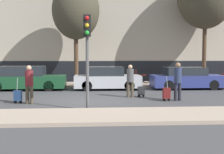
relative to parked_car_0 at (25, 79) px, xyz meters
The scene contains 15 objects.
ground_plane 6.09m from the parked_car_0, 50.83° to the right, with size 80.00×80.00×0.00m, color #424244.
sidewalk_near 9.29m from the parked_car_0, 65.64° to the right, with size 28.00×2.50×0.12m.
sidewalk_far 4.50m from the parked_car_0, 31.13° to the left, with size 28.00×3.00×0.12m.
parked_car_0 is the anchor object (origin of this frame).
parked_car_1 4.85m from the parked_car_0, ahead, with size 3.93×1.81×1.37m.
parked_car_2 9.71m from the parked_car_0, ahead, with size 4.33×1.74×1.33m.
pedestrian_left 5.48m from the parked_car_0, 76.66° to the right, with size 0.34×0.34×1.64m.
trolley_left 5.22m from the parked_car_0, 81.84° to the right, with size 0.34×0.29×1.10m.
pedestrian_center 6.83m from the parked_car_0, 31.63° to the right, with size 0.35×0.34×1.60m.
trolley_center 7.31m from the parked_car_0, 29.34° to the right, with size 0.34×0.29×1.06m.
pedestrian_right 9.22m from the parked_car_0, 31.84° to the right, with size 0.35×0.34×1.74m.
trolley_right 8.82m from the parked_car_0, 34.28° to the right, with size 0.34×0.29×1.14m.
traffic_light 8.21m from the parked_car_0, 62.04° to the right, with size 0.28×0.47×3.56m.
parked_bicycle 7.53m from the parked_car_0, 17.76° to the left, with size 1.77×0.06×0.96m.
bare_tree_down_street 5.49m from the parked_car_0, 31.66° to the left, with size 3.07×3.07×6.70m.
Camera 1 is at (0.01, -14.03, 2.13)m, focal length 50.00 mm.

